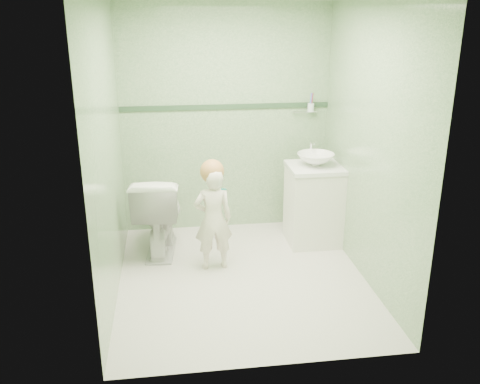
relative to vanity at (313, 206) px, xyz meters
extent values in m
plane|color=silver|center=(-0.84, -0.70, -0.40)|extent=(2.50, 2.50, 0.00)
cube|color=#739F71|center=(-0.84, 0.55, 0.80)|extent=(2.20, 0.04, 2.40)
cube|color=#739F71|center=(-0.84, -1.95, 0.80)|extent=(2.20, 0.04, 2.40)
cube|color=#739F71|center=(-1.94, -0.70, 0.80)|extent=(0.04, 2.50, 2.40)
cube|color=#739F71|center=(0.26, -0.70, 0.80)|extent=(0.04, 2.50, 2.40)
cube|color=#2B472E|center=(-0.84, 0.54, 0.95)|extent=(2.20, 0.02, 0.05)
cube|color=white|center=(0.00, 0.00, 0.00)|extent=(0.52, 0.50, 0.80)
cube|color=white|center=(0.00, 0.00, 0.41)|extent=(0.54, 0.52, 0.04)
imported|color=white|center=(0.00, 0.00, 0.49)|extent=(0.37, 0.37, 0.13)
cylinder|color=silver|center=(0.00, 0.20, 0.55)|extent=(0.03, 0.03, 0.18)
cylinder|color=silver|center=(0.00, 0.15, 0.63)|extent=(0.02, 0.12, 0.02)
cylinder|color=silver|center=(0.00, 0.50, 0.88)|extent=(0.26, 0.02, 0.02)
cylinder|color=silver|center=(0.06, 0.48, 0.93)|extent=(0.07, 0.07, 0.09)
cylinder|color=#4568D8|center=(0.05, 0.47, 1.00)|extent=(0.01, 0.01, 0.17)
cylinder|color=#7B53B4|center=(0.06, 0.47, 1.00)|extent=(0.01, 0.01, 0.17)
cylinder|color=#B43442|center=(0.07, 0.48, 1.00)|extent=(0.01, 0.01, 0.17)
imported|color=white|center=(-1.58, -0.02, 0.01)|extent=(0.53, 0.84, 0.81)
imported|color=silver|center=(-1.07, -0.44, 0.09)|extent=(0.37, 0.26, 0.98)
sphere|color=#B57B42|center=(-1.07, -0.42, 0.54)|extent=(0.22, 0.22, 0.22)
cylinder|color=teal|center=(-0.98, -0.57, 0.42)|extent=(0.07, 0.14, 0.06)
cube|color=white|center=(-1.05, -0.52, 0.46)|extent=(0.03, 0.03, 0.02)
camera|label=1|loc=(-1.43, -4.87, 1.91)|focal=39.01mm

